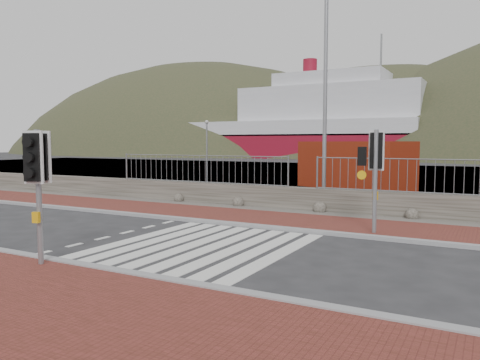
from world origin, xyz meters
The scene contains 16 objects.
ground centered at (0.00, 0.00, 0.00)m, with size 220.00×220.00×0.00m, color #28282B.
sidewalk_near centered at (0.00, -5.00, 0.04)m, with size 40.00×4.00×0.08m, color maroon.
sidewalk_far centered at (0.00, 4.50, 0.04)m, with size 40.00×3.00×0.08m, color maroon.
kerb_near centered at (0.00, -3.00, 0.05)m, with size 40.00×0.25×0.12m, color gray.
kerb_far centered at (0.00, 3.00, 0.05)m, with size 40.00×0.25×0.12m, color gray.
zebra_crossing centered at (0.00, 0.00, 0.01)m, with size 4.62×5.60×0.01m.
gravel_strip centered at (0.00, 6.50, 0.03)m, with size 40.00×1.50×0.06m, color #59544C.
stone_wall centered at (0.00, 7.30, 0.45)m, with size 40.00×0.60×0.90m, color #46423A.
railing centered at (0.00, 7.15, 1.82)m, with size 18.07×0.07×1.22m.
quay centered at (0.00, 27.90, 0.00)m, with size 120.00×40.00×0.50m, color #4C4C4F.
water centered at (0.00, 62.90, 0.00)m, with size 220.00×50.00×0.05m, color #3F4C54.
ferry centered at (-24.65, 67.90, 5.36)m, with size 50.00×16.00×20.00m.
traffic_signal_near centered at (-1.92, -3.37, 2.12)m, with size 0.48×0.38×2.95m.
traffic_signal_far centered at (3.54, 3.55, 2.20)m, with size 0.74×0.31×3.04m.
streetlight centered at (0.70, 8.04, 5.07)m, with size 1.79×0.95×9.00m.
shipping_container centered at (-0.54, 16.95, 1.36)m, with size 6.55×2.73×2.73m, color maroon.
Camera 1 is at (6.54, -9.99, 2.68)m, focal length 35.00 mm.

